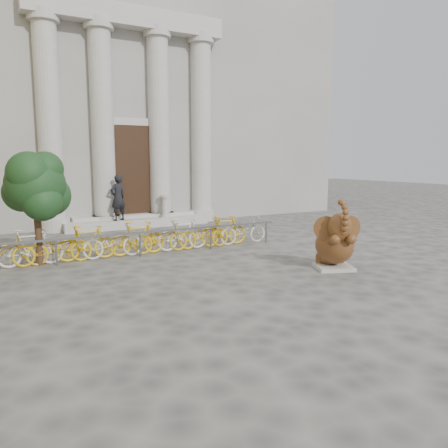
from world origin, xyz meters
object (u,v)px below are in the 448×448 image
pedestrian (118,198)px  tree (37,187)px  elephant_statue (335,244)px  bike_rack (137,238)px

pedestrian → tree: bearing=32.0°
elephant_statue → bike_rack: 5.65m
elephant_statue → bike_rack: bearing=156.9°
elephant_statue → tree: (-6.55, 4.10, 1.43)m
bike_rack → pedestrian: bearing=80.8°
elephant_statue → bike_rack: (-3.90, 4.09, -0.16)m
elephant_statue → tree: 7.86m
elephant_statue → bike_rack: elephant_statue is taller
elephant_statue → pedestrian: bearing=132.1°
pedestrian → elephant_statue: bearing=85.8°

